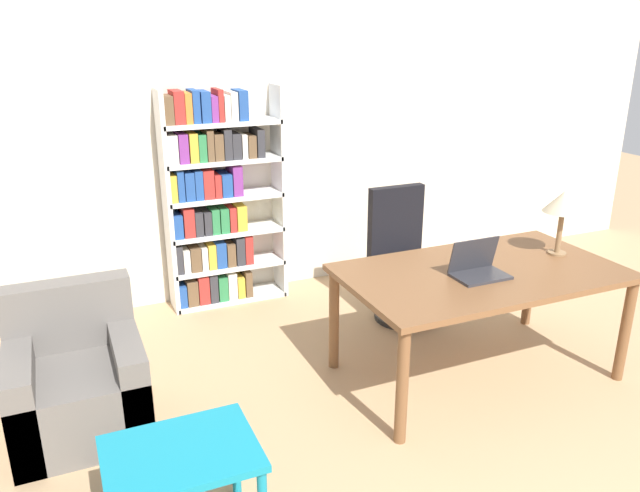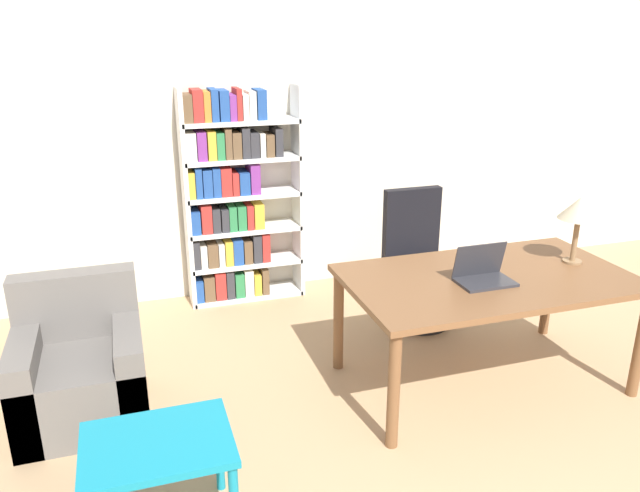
{
  "view_description": "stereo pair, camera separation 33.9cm",
  "coord_description": "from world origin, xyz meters",
  "px_view_note": "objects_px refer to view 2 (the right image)",
  "views": [
    {
      "loc": [
        -1.88,
        -0.53,
        2.25
      ],
      "look_at": [
        -0.48,
        2.69,
        1.01
      ],
      "focal_mm": 35.0,
      "sensor_mm": 36.0,
      "label": 1
    },
    {
      "loc": [
        -1.56,
        -0.65,
        2.25
      ],
      "look_at": [
        -0.48,
        2.69,
        1.01
      ],
      "focal_mm": 35.0,
      "sensor_mm": 36.0,
      "label": 2
    }
  ],
  "objects_px": {
    "table_lamp": "(579,210)",
    "side_table_blue": "(158,456)",
    "desk": "(488,288)",
    "laptop": "(483,274)",
    "office_chair": "(417,263)",
    "bookshelf": "(233,199)",
    "armchair": "(81,373)"
  },
  "relations": [
    {
      "from": "desk",
      "to": "bookshelf",
      "type": "distance_m",
      "value": 2.26
    },
    {
      "from": "armchair",
      "to": "desk",
      "type": "bearing_deg",
      "value": -9.25
    },
    {
      "from": "desk",
      "to": "office_chair",
      "type": "xyz_separation_m",
      "value": [
        0.01,
        1.0,
        -0.2
      ]
    },
    {
      "from": "table_lamp",
      "to": "side_table_blue",
      "type": "height_order",
      "value": "table_lamp"
    },
    {
      "from": "side_table_blue",
      "to": "bookshelf",
      "type": "relative_size",
      "value": 0.37
    },
    {
      "from": "laptop",
      "to": "table_lamp",
      "type": "distance_m",
      "value": 0.82
    },
    {
      "from": "table_lamp",
      "to": "bookshelf",
      "type": "distance_m",
      "value": 2.67
    },
    {
      "from": "laptop",
      "to": "office_chair",
      "type": "xyz_separation_m",
      "value": [
        0.09,
        1.06,
        -0.33
      ]
    },
    {
      "from": "table_lamp",
      "to": "laptop",
      "type": "bearing_deg",
      "value": -171.82
    },
    {
      "from": "table_lamp",
      "to": "side_table_blue",
      "type": "distance_m",
      "value": 2.96
    },
    {
      "from": "desk",
      "to": "side_table_blue",
      "type": "distance_m",
      "value": 2.25
    },
    {
      "from": "bookshelf",
      "to": "armchair",
      "type": "bearing_deg",
      "value": -130.1
    },
    {
      "from": "office_chair",
      "to": "armchair",
      "type": "distance_m",
      "value": 2.58
    },
    {
      "from": "laptop",
      "to": "table_lamp",
      "type": "xyz_separation_m",
      "value": [
        0.75,
        0.11,
        0.31
      ]
    },
    {
      "from": "desk",
      "to": "bookshelf",
      "type": "bearing_deg",
      "value": 124.87
    },
    {
      "from": "desk",
      "to": "office_chair",
      "type": "relative_size",
      "value": 1.72
    },
    {
      "from": "desk",
      "to": "bookshelf",
      "type": "xyz_separation_m",
      "value": [
        -1.29,
        1.85,
        0.22
      ]
    },
    {
      "from": "laptop",
      "to": "office_chair",
      "type": "height_order",
      "value": "office_chair"
    },
    {
      "from": "side_table_blue",
      "to": "office_chair",
      "type": "bearing_deg",
      "value": 38.9
    },
    {
      "from": "table_lamp",
      "to": "armchair",
      "type": "height_order",
      "value": "table_lamp"
    },
    {
      "from": "desk",
      "to": "armchair",
      "type": "height_order",
      "value": "armchair"
    },
    {
      "from": "desk",
      "to": "table_lamp",
      "type": "height_order",
      "value": "table_lamp"
    },
    {
      "from": "desk",
      "to": "laptop",
      "type": "bearing_deg",
      "value": -143.25
    },
    {
      "from": "laptop",
      "to": "office_chair",
      "type": "bearing_deg",
      "value": 84.95
    },
    {
      "from": "laptop",
      "to": "table_lamp",
      "type": "relative_size",
      "value": 0.76
    },
    {
      "from": "office_chair",
      "to": "side_table_blue",
      "type": "xyz_separation_m",
      "value": [
        -2.12,
        -1.71,
        -0.05
      ]
    },
    {
      "from": "laptop",
      "to": "table_lamp",
      "type": "bearing_deg",
      "value": 8.18
    },
    {
      "from": "laptop",
      "to": "side_table_blue",
      "type": "distance_m",
      "value": 2.16
    },
    {
      "from": "armchair",
      "to": "side_table_blue",
      "type": "bearing_deg",
      "value": -71.26
    },
    {
      "from": "desk",
      "to": "bookshelf",
      "type": "relative_size",
      "value": 1.0
    },
    {
      "from": "table_lamp",
      "to": "bookshelf",
      "type": "xyz_separation_m",
      "value": [
        -1.95,
        1.81,
        -0.23
      ]
    },
    {
      "from": "office_chair",
      "to": "side_table_blue",
      "type": "distance_m",
      "value": 2.73
    }
  ]
}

